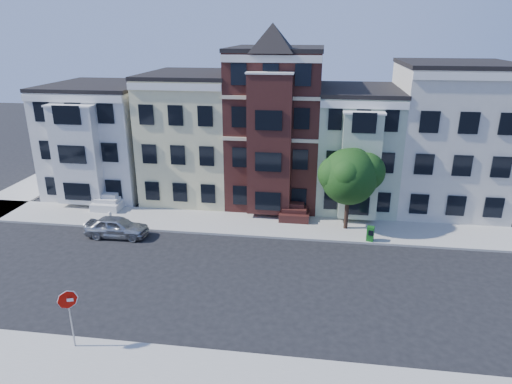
# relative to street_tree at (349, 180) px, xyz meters

# --- Properties ---
(ground) EXTENTS (120.00, 120.00, 0.00)m
(ground) POSITION_rel_street_tree_xyz_m (-5.69, -8.18, -3.74)
(ground) COLOR black
(far_sidewalk) EXTENTS (60.00, 4.00, 0.15)m
(far_sidewalk) POSITION_rel_street_tree_xyz_m (-5.69, -0.18, -3.67)
(far_sidewalk) COLOR #9E9B93
(far_sidewalk) RESTS_ON ground
(house_white) EXTENTS (8.00, 9.00, 9.00)m
(house_white) POSITION_rel_street_tree_xyz_m (-20.69, 6.32, 0.76)
(house_white) COLOR silver
(house_white) RESTS_ON ground
(house_yellow) EXTENTS (7.00, 9.00, 10.00)m
(house_yellow) POSITION_rel_street_tree_xyz_m (-12.69, 6.32, 1.26)
(house_yellow) COLOR beige
(house_yellow) RESTS_ON ground
(house_brown) EXTENTS (7.00, 9.00, 12.00)m
(house_brown) POSITION_rel_street_tree_xyz_m (-5.69, 6.32, 2.26)
(house_brown) COLOR #391714
(house_brown) RESTS_ON ground
(house_green) EXTENTS (6.00, 9.00, 9.00)m
(house_green) POSITION_rel_street_tree_xyz_m (0.81, 6.32, 0.76)
(house_green) COLOR #A4B498
(house_green) RESTS_ON ground
(house_cream) EXTENTS (8.00, 9.00, 11.00)m
(house_cream) POSITION_rel_street_tree_xyz_m (7.81, 6.32, 1.76)
(house_cream) COLOR beige
(house_cream) RESTS_ON ground
(street_tree) EXTENTS (7.44, 7.44, 7.19)m
(street_tree) POSITION_rel_street_tree_xyz_m (0.00, 0.00, 0.00)
(street_tree) COLOR #214A19
(street_tree) RESTS_ON far_sidewalk
(parked_car) EXTENTS (4.32, 1.79, 1.47)m
(parked_car) POSITION_rel_street_tree_xyz_m (-15.68, -3.35, -3.01)
(parked_car) COLOR #A6A8AC
(parked_car) RESTS_ON ground
(newspaper_box) EXTENTS (0.54, 0.51, 1.01)m
(newspaper_box) POSITION_rel_street_tree_xyz_m (1.53, -1.88, -3.09)
(newspaper_box) COLOR #18611C
(newspaper_box) RESTS_ON far_sidewalk
(fire_hydrant) EXTENTS (0.31, 0.31, 0.72)m
(fire_hydrant) POSITION_rel_street_tree_xyz_m (-17.00, -1.53, -3.24)
(fire_hydrant) COLOR silver
(fire_hydrant) RESTS_ON far_sidewalk
(stop_sign) EXTENTS (0.88, 0.40, 3.21)m
(stop_sign) POSITION_rel_street_tree_xyz_m (-12.57, -14.82, -1.99)
(stop_sign) COLOR #AA0500
(stop_sign) RESTS_ON near_sidewalk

